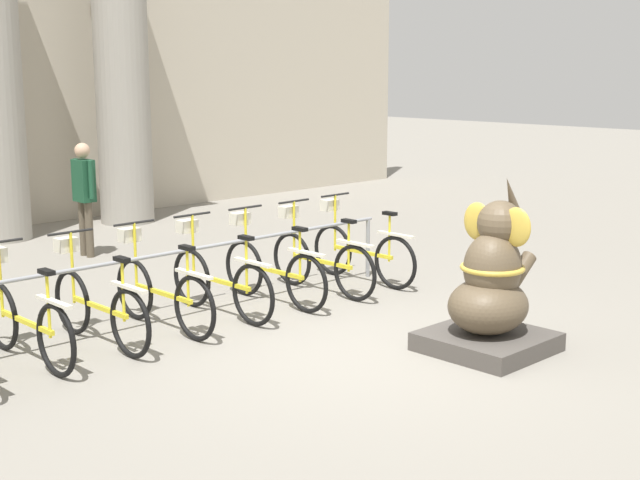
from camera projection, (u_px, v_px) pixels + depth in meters
ground_plane at (359, 349)px, 8.47m from camera, size 60.00×60.00×0.00m
column_right at (122, 67)px, 14.85m from camera, size 1.13×1.13×5.16m
bike_rack at (155, 265)px, 9.06m from camera, size 6.49×0.05×0.77m
bicycle_2 at (25, 319)px, 8.03m from camera, size 0.48×1.72×1.06m
bicycle_3 at (97, 304)px, 8.53m from camera, size 0.48×1.72×1.06m
bicycle_4 at (161, 290)px, 9.04m from camera, size 0.48×1.72×1.06m
bicycle_5 at (219, 279)px, 9.54m from camera, size 0.48×1.72×1.06m
bicycle_6 at (272, 268)px, 10.03m from camera, size 0.48×1.72×1.06m
bicycle_7 at (320, 259)px, 10.52m from camera, size 0.48×1.72×1.06m
bicycle_8 at (361, 250)px, 11.04m from camera, size 0.48×1.72×1.06m
elephant_statue at (491, 292)px, 8.34m from camera, size 1.05×1.05×1.66m
person_pedestrian at (84, 189)px, 12.41m from camera, size 0.21×0.47×1.60m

